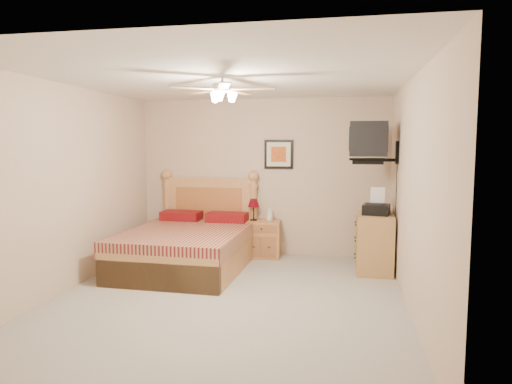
# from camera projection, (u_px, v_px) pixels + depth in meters

# --- Properties ---
(floor) EXTENTS (4.50, 4.50, 0.00)m
(floor) POSITION_uv_depth(u_px,v_px,m) (228.00, 298.00, 5.29)
(floor) COLOR #9A958B
(floor) RESTS_ON ground
(ceiling) EXTENTS (4.00, 4.50, 0.04)m
(ceiling) POSITION_uv_depth(u_px,v_px,m) (227.00, 79.00, 5.02)
(ceiling) COLOR white
(ceiling) RESTS_ON ground
(wall_back) EXTENTS (4.00, 0.04, 2.50)m
(wall_back) POSITION_uv_depth(u_px,v_px,m) (262.00, 177.00, 7.35)
(wall_back) COLOR #C8AE93
(wall_back) RESTS_ON ground
(wall_front) EXTENTS (4.00, 0.04, 2.50)m
(wall_front) POSITION_uv_depth(u_px,v_px,m) (141.00, 226.00, 2.96)
(wall_front) COLOR #C8AE93
(wall_front) RESTS_ON ground
(wall_left) EXTENTS (0.04, 4.50, 2.50)m
(wall_left) POSITION_uv_depth(u_px,v_px,m) (68.00, 188.00, 5.53)
(wall_left) COLOR #C8AE93
(wall_left) RESTS_ON ground
(wall_right) EXTENTS (0.04, 4.50, 2.50)m
(wall_right) POSITION_uv_depth(u_px,v_px,m) (412.00, 195.00, 4.78)
(wall_right) COLOR #C8AE93
(wall_right) RESTS_ON ground
(bed) EXTENTS (1.66, 2.14, 1.36)m
(bed) POSITION_uv_depth(u_px,v_px,m) (186.00, 222.00, 6.48)
(bed) COLOR #B37145
(bed) RESTS_ON ground
(nightstand) EXTENTS (0.56, 0.43, 0.58)m
(nightstand) POSITION_uv_depth(u_px,v_px,m) (263.00, 239.00, 7.20)
(nightstand) COLOR #B26F35
(nightstand) RESTS_ON ground
(table_lamp) EXTENTS (0.22, 0.22, 0.34)m
(table_lamp) POSITION_uv_depth(u_px,v_px,m) (254.00, 210.00, 7.21)
(table_lamp) COLOR #5F0612
(table_lamp) RESTS_ON nightstand
(lotion_bottle) EXTENTS (0.12, 0.12, 0.25)m
(lotion_bottle) POSITION_uv_depth(u_px,v_px,m) (270.00, 213.00, 7.15)
(lotion_bottle) COLOR silver
(lotion_bottle) RESTS_ON nightstand
(framed_picture) EXTENTS (0.46, 0.04, 0.46)m
(framed_picture) POSITION_uv_depth(u_px,v_px,m) (279.00, 154.00, 7.24)
(framed_picture) COLOR black
(framed_picture) RESTS_ON wall_back
(dresser) EXTENTS (0.49, 0.70, 0.82)m
(dresser) POSITION_uv_depth(u_px,v_px,m) (374.00, 243.00, 6.35)
(dresser) COLOR #A57C49
(dresser) RESTS_ON ground
(fax_machine) EXTENTS (0.41, 0.43, 0.37)m
(fax_machine) POSITION_uv_depth(u_px,v_px,m) (376.00, 201.00, 6.23)
(fax_machine) COLOR black
(fax_machine) RESTS_ON dresser
(magazine_lower) EXTENTS (0.18, 0.24, 0.02)m
(magazine_lower) POSITION_uv_depth(u_px,v_px,m) (375.00, 210.00, 6.56)
(magazine_lower) COLOR tan
(magazine_lower) RESTS_ON dresser
(magazine_upper) EXTENTS (0.24, 0.31, 0.02)m
(magazine_upper) POSITION_uv_depth(u_px,v_px,m) (375.00, 209.00, 6.59)
(magazine_upper) COLOR gray
(magazine_upper) RESTS_ON magazine_lower
(wall_tv) EXTENTS (0.56, 0.46, 0.58)m
(wall_tv) POSITION_uv_depth(u_px,v_px,m) (379.00, 142.00, 6.08)
(wall_tv) COLOR black
(wall_tv) RESTS_ON wall_right
(ceiling_fan) EXTENTS (1.14, 1.14, 0.28)m
(ceiling_fan) POSITION_uv_depth(u_px,v_px,m) (222.00, 89.00, 4.84)
(ceiling_fan) COLOR silver
(ceiling_fan) RESTS_ON ceiling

